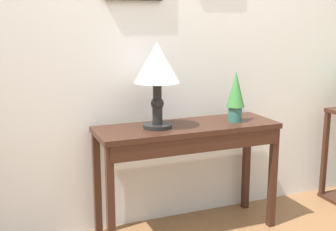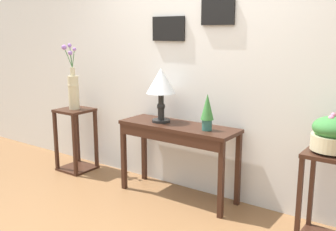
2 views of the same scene
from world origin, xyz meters
TOP-DOWN VIEW (x-y plane):
  - back_wall_with_art at (-0.00, 1.39)m, footprint 9.00×0.13m
  - console_table at (-0.09, 1.07)m, footprint 1.21×0.40m
  - table_lamp at (-0.29, 1.10)m, footprint 0.29×0.29m
  - potted_plant_on_console at (0.25, 1.07)m, footprint 0.12×0.12m

SIDE VIEW (x-z plane):
  - console_table at x=-0.09m, z-range 0.26..1.01m
  - potted_plant_on_console at x=0.25m, z-range 0.76..1.10m
  - table_lamp at x=-0.29m, z-range 0.86..1.39m
  - back_wall_with_art at x=0.00m, z-range 0.00..2.80m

